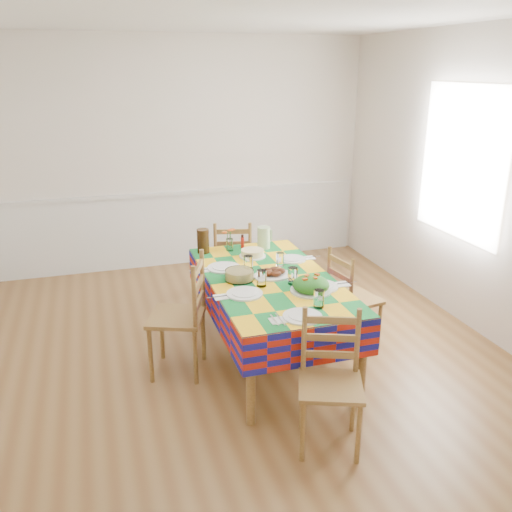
{
  "coord_description": "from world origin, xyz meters",
  "views": [
    {
      "loc": [
        -1.06,
        -3.91,
        2.34
      ],
      "look_at": [
        0.14,
        -0.03,
        0.91
      ],
      "focal_mm": 38.0,
      "sensor_mm": 36.0,
      "label": 1
    }
  ],
  "objects_px": {
    "dining_table": "(270,287)",
    "chair_near": "(330,382)",
    "meat_platter": "(273,273)",
    "chair_left": "(182,317)",
    "green_pitcher": "(264,238)",
    "tea_pitcher": "(203,241)",
    "chair_right": "(351,299)",
    "chair_far": "(233,263)"
  },
  "relations": [
    {
      "from": "meat_platter",
      "to": "chair_left",
      "type": "distance_m",
      "value": 0.81
    },
    {
      "from": "chair_right",
      "to": "chair_near",
      "type": "bearing_deg",
      "value": 138.98
    },
    {
      "from": "chair_near",
      "to": "chair_right",
      "type": "bearing_deg",
      "value": 79.29
    },
    {
      "from": "dining_table",
      "to": "chair_near",
      "type": "distance_m",
      "value": 1.18
    },
    {
      "from": "meat_platter",
      "to": "tea_pitcher",
      "type": "height_order",
      "value": "tea_pitcher"
    },
    {
      "from": "chair_near",
      "to": "chair_far",
      "type": "distance_m",
      "value": 2.33
    },
    {
      "from": "chair_far",
      "to": "chair_left",
      "type": "relative_size",
      "value": 0.92
    },
    {
      "from": "meat_platter",
      "to": "chair_left",
      "type": "bearing_deg",
      "value": -176.99
    },
    {
      "from": "meat_platter",
      "to": "green_pitcher",
      "type": "distance_m",
      "value": 0.74
    },
    {
      "from": "chair_near",
      "to": "dining_table",
      "type": "bearing_deg",
      "value": 111.97
    },
    {
      "from": "dining_table",
      "to": "chair_near",
      "type": "bearing_deg",
      "value": -89.26
    },
    {
      "from": "green_pitcher",
      "to": "tea_pitcher",
      "type": "xyz_separation_m",
      "value": [
        -0.57,
        0.04,
        0.01
      ]
    },
    {
      "from": "meat_platter",
      "to": "tea_pitcher",
      "type": "distance_m",
      "value": 0.87
    },
    {
      "from": "dining_table",
      "to": "meat_platter",
      "type": "xyz_separation_m",
      "value": [
        0.03,
        0.02,
        0.1
      ]
    },
    {
      "from": "meat_platter",
      "to": "chair_left",
      "type": "relative_size",
      "value": 0.34
    },
    {
      "from": "dining_table",
      "to": "chair_near",
      "type": "xyz_separation_m",
      "value": [
        0.02,
        -1.16,
        -0.2
      ]
    },
    {
      "from": "meat_platter",
      "to": "tea_pitcher",
      "type": "relative_size",
      "value": 1.51
    },
    {
      "from": "chair_right",
      "to": "dining_table",
      "type": "bearing_deg",
      "value": 80.41
    },
    {
      "from": "chair_far",
      "to": "tea_pitcher",
      "type": "bearing_deg",
      "value": 58.95
    },
    {
      "from": "green_pitcher",
      "to": "chair_far",
      "type": "xyz_separation_m",
      "value": [
        -0.2,
        0.42,
        -0.38
      ]
    },
    {
      "from": "dining_table",
      "to": "chair_left",
      "type": "relative_size",
      "value": 1.89
    },
    {
      "from": "tea_pitcher",
      "to": "chair_near",
      "type": "xyz_separation_m",
      "value": [
        0.4,
        -1.94,
        -0.39
      ]
    },
    {
      "from": "meat_platter",
      "to": "chair_far",
      "type": "bearing_deg",
      "value": 92.21
    },
    {
      "from": "meat_platter",
      "to": "chair_far",
      "type": "distance_m",
      "value": 1.18
    },
    {
      "from": "chair_near",
      "to": "tea_pitcher",
      "type": "bearing_deg",
      "value": 122.92
    },
    {
      "from": "meat_platter",
      "to": "chair_near",
      "type": "xyz_separation_m",
      "value": [
        -0.02,
        -1.19,
        -0.3
      ]
    },
    {
      "from": "green_pitcher",
      "to": "chair_right",
      "type": "relative_size",
      "value": 0.23
    },
    {
      "from": "chair_left",
      "to": "chair_right",
      "type": "height_order",
      "value": "chair_left"
    },
    {
      "from": "chair_far",
      "to": "chair_right",
      "type": "distance_m",
      "value": 1.39
    },
    {
      "from": "tea_pitcher",
      "to": "chair_right",
      "type": "xyz_separation_m",
      "value": [
        1.12,
        -0.79,
        -0.39
      ]
    },
    {
      "from": "chair_near",
      "to": "green_pitcher",
      "type": "bearing_deg",
      "value": 106.12
    },
    {
      "from": "chair_right",
      "to": "meat_platter",
      "type": "bearing_deg",
      "value": 78.41
    },
    {
      "from": "tea_pitcher",
      "to": "chair_near",
      "type": "bearing_deg",
      "value": -78.3
    },
    {
      "from": "green_pitcher",
      "to": "chair_far",
      "type": "height_order",
      "value": "green_pitcher"
    },
    {
      "from": "tea_pitcher",
      "to": "chair_left",
      "type": "height_order",
      "value": "chair_left"
    },
    {
      "from": "green_pitcher",
      "to": "chair_right",
      "type": "distance_m",
      "value": 1.01
    },
    {
      "from": "green_pitcher",
      "to": "chair_near",
      "type": "distance_m",
      "value": 1.95
    },
    {
      "from": "chair_left",
      "to": "green_pitcher",
      "type": "bearing_deg",
      "value": 150.66
    },
    {
      "from": "chair_far",
      "to": "chair_right",
      "type": "xyz_separation_m",
      "value": [
        0.75,
        -1.17,
        -0.01
      ]
    },
    {
      "from": "green_pitcher",
      "to": "chair_far",
      "type": "bearing_deg",
      "value": 115.0
    },
    {
      "from": "green_pitcher",
      "to": "chair_far",
      "type": "relative_size",
      "value": 0.23
    },
    {
      "from": "green_pitcher",
      "to": "dining_table",
      "type": "bearing_deg",
      "value": -103.99
    }
  ]
}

